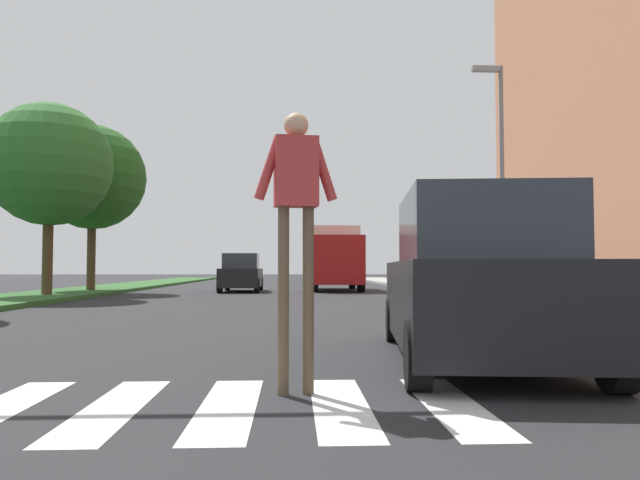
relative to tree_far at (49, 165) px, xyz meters
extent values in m
plane|color=#262628|center=(7.82, 6.44, -4.82)|extent=(140.00, 140.00, 0.00)
cube|color=silver|center=(7.37, -17.18, -4.82)|extent=(0.45, 2.20, 0.01)
cube|color=silver|center=(8.27, -17.18, -4.82)|extent=(0.45, 2.20, 0.01)
cube|color=silver|center=(9.17, -17.18, -4.82)|extent=(0.45, 2.20, 0.01)
cube|color=silver|center=(10.07, -17.18, -4.82)|extent=(0.45, 2.20, 0.01)
cube|color=#2D5B28|center=(-0.29, 4.44, -4.74)|extent=(3.52, 64.00, 0.15)
cylinder|color=#4C3823|center=(0.00, 0.00, -2.99)|extent=(0.36, 0.36, 3.35)
sphere|color=#2D6628|center=(0.00, 0.00, 0.01)|extent=(4.44, 4.44, 4.44)
cylinder|color=#4C3823|center=(0.05, 4.54, -2.90)|extent=(0.36, 0.36, 3.53)
sphere|color=#23561E|center=(0.05, 4.54, 0.23)|extent=(4.55, 4.55, 4.55)
cube|color=#9E9991|center=(16.03, 4.44, -4.74)|extent=(3.00, 64.00, 0.15)
cylinder|color=slate|center=(15.53, -3.02, -0.92)|extent=(0.14, 0.14, 7.50)
cube|color=gray|center=(15.03, -3.02, 2.73)|extent=(0.90, 0.24, 0.16)
cylinder|color=brown|center=(8.92, -16.72, -3.99)|extent=(0.11, 0.11, 1.65)
cylinder|color=brown|center=(8.70, -16.75, -3.99)|extent=(0.11, 0.11, 1.65)
cube|color=#B23333|center=(8.81, -16.73, -2.86)|extent=(0.41, 0.28, 0.62)
cylinder|color=#B23333|center=(9.05, -16.71, -2.83)|extent=(0.27, 0.12, 0.58)
cylinder|color=#B23333|center=(8.57, -16.76, -2.83)|extent=(0.27, 0.12, 0.58)
sphere|color=tan|center=(8.81, -16.73, -2.44)|extent=(0.24, 0.24, 0.22)
cube|color=black|center=(10.98, -14.90, -4.12)|extent=(2.39, 4.78, 0.96)
cube|color=#2D333D|center=(10.95, -15.13, -3.24)|extent=(1.94, 2.70, 0.79)
cylinder|color=black|center=(10.31, -12.96, -4.50)|extent=(0.29, 0.66, 0.64)
cylinder|color=black|center=(12.04, -13.15, -4.50)|extent=(0.29, 0.66, 0.64)
cylinder|color=black|center=(9.91, -16.64, -4.50)|extent=(0.29, 0.66, 0.64)
cylinder|color=black|center=(11.64, -16.83, -4.50)|extent=(0.29, 0.66, 0.64)
cube|color=black|center=(6.42, 6.02, -4.18)|extent=(1.78, 4.23, 0.84)
cube|color=#2D333D|center=(6.42, 5.81, -3.42)|extent=(1.56, 1.91, 0.69)
cylinder|color=black|center=(5.61, 7.68, -4.50)|extent=(0.22, 0.64, 0.64)
cylinder|color=black|center=(7.22, 7.69, -4.50)|extent=(0.22, 0.64, 0.64)
cylinder|color=black|center=(5.62, 4.36, -4.50)|extent=(0.22, 0.64, 0.64)
cylinder|color=black|center=(7.23, 4.36, -4.50)|extent=(0.22, 0.64, 0.64)
cube|color=maroon|center=(10.84, 5.27, -3.37)|extent=(2.30, 2.00, 2.20)
cube|color=beige|center=(10.84, 8.37, -3.07)|extent=(2.30, 4.20, 2.70)
cylinder|color=black|center=(11.89, 5.27, -4.37)|extent=(0.30, 0.90, 0.90)
cylinder|color=black|center=(9.79, 5.27, -4.37)|extent=(0.30, 0.90, 0.90)
cylinder|color=black|center=(11.89, 9.42, -4.37)|extent=(0.30, 0.90, 0.90)
cylinder|color=black|center=(9.79, 9.42, -4.37)|extent=(0.30, 0.90, 0.90)
camera|label=1|loc=(8.78, -22.07, -3.71)|focal=33.94mm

